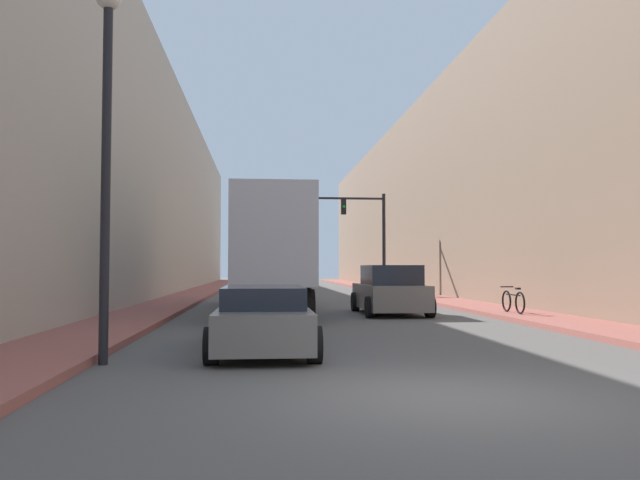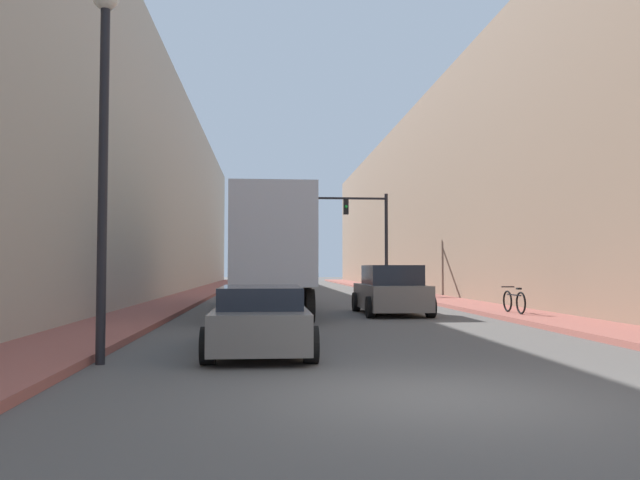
# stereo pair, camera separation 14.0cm
# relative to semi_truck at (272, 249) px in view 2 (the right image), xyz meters

# --- Properties ---
(ground_plane) EXTENTS (200.00, 200.00, 0.00)m
(ground_plane) POSITION_rel_semi_truck_xyz_m (1.98, -15.76, -2.32)
(ground_plane) COLOR #565451
(sidewalk_right) EXTENTS (2.26, 80.00, 0.15)m
(sidewalk_right) POSITION_rel_semi_truck_xyz_m (8.22, 14.24, -2.25)
(sidewalk_right) COLOR #9E564C
(sidewalk_right) RESTS_ON ground
(sidewalk_left) EXTENTS (2.26, 80.00, 0.15)m
(sidewalk_left) POSITION_rel_semi_truck_xyz_m (-4.27, 14.24, -2.25)
(sidewalk_left) COLOR #9E564C
(sidewalk_left) RESTS_ON ground
(building_right) EXTENTS (6.00, 80.00, 12.18)m
(building_right) POSITION_rel_semi_truck_xyz_m (12.35, 14.24, 3.77)
(building_right) COLOR #846B56
(building_right) RESTS_ON ground
(building_left) EXTENTS (6.00, 80.00, 12.89)m
(building_left) POSITION_rel_semi_truck_xyz_m (-8.40, 14.24, 4.12)
(building_left) COLOR #BCB29E
(building_left) RESTS_ON ground
(semi_truck) EXTENTS (2.51, 12.69, 4.10)m
(semi_truck) POSITION_rel_semi_truck_xyz_m (0.00, 0.00, 0.00)
(semi_truck) COLOR silver
(semi_truck) RESTS_ON ground
(sedan_car) EXTENTS (1.99, 4.77, 1.27)m
(sedan_car) POSITION_rel_semi_truck_xyz_m (-0.30, -11.13, -1.70)
(sedan_car) COLOR slate
(sedan_car) RESTS_ON ground
(suv_car) EXTENTS (2.25, 4.49, 1.72)m
(suv_car) POSITION_rel_semi_truck_xyz_m (4.17, -1.91, -1.51)
(suv_car) COLOR slate
(suv_car) RESTS_ON ground
(traffic_signal_gantry) EXTENTS (7.39, 0.35, 6.06)m
(traffic_signal_gantry) POSITION_rel_semi_truck_xyz_m (5.10, 13.10, 1.93)
(traffic_signal_gantry) COLOR black
(traffic_signal_gantry) RESTS_ON ground
(street_lamp) EXTENTS (0.44, 0.44, 6.53)m
(street_lamp) POSITION_rel_semi_truck_xyz_m (-2.99, -12.67, 1.89)
(street_lamp) COLOR black
(street_lamp) RESTS_ON ground
(parked_bicycle) EXTENTS (0.44, 1.82, 0.86)m
(parked_bicycle) POSITION_rel_semi_truck_xyz_m (7.89, -3.72, -1.79)
(parked_bicycle) COLOR black
(parked_bicycle) RESTS_ON sidewalk_right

